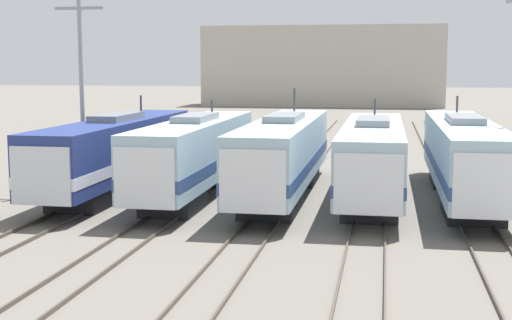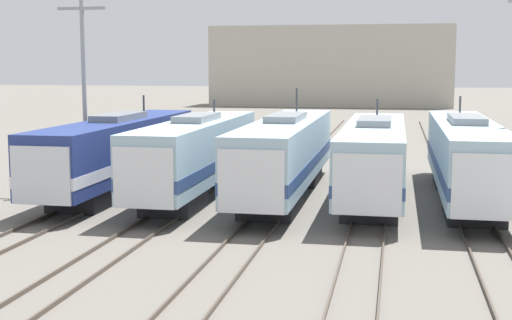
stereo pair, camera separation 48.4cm
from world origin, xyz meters
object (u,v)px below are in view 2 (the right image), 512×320
object	(u,v)px
locomotive_far_right	(466,158)
catenary_tower_left	(84,81)
locomotive_center_left	(195,155)
locomotive_center	(284,156)
locomotive_center_right	(374,159)
locomotive_far_left	(116,153)

from	to	relation	value
locomotive_far_right	catenary_tower_left	world-z (taller)	catenary_tower_left
locomotive_center_left	locomotive_far_right	bearing A→B (deg)	6.21
locomotive_center	locomotive_far_right	bearing A→B (deg)	4.91
locomotive_center_left	locomotive_center_right	size ratio (longest dim) A/B	0.94
locomotive_center_right	locomotive_far_left	bearing A→B (deg)	-178.32
locomotive_far_left	catenary_tower_left	size ratio (longest dim) A/B	1.58
locomotive_center	locomotive_far_right	distance (m)	9.22
locomotive_center_left	locomotive_center_right	world-z (taller)	locomotive_center_right
locomotive_far_left	catenary_tower_left	distance (m)	4.36
locomotive_center_right	locomotive_far_right	world-z (taller)	locomotive_far_right
locomotive_far_left	locomotive_center	size ratio (longest dim) A/B	0.98
locomotive_center_left	locomotive_far_right	distance (m)	13.87
locomotive_center	catenary_tower_left	size ratio (longest dim) A/B	1.62
locomotive_far_left	locomotive_center_left	size ratio (longest dim) A/B	1.09
catenary_tower_left	locomotive_center	bearing A→B (deg)	-1.68
locomotive_far_left	locomotive_far_right	xyz separation A→B (m)	(18.38, 0.97, 0.03)
locomotive_center	locomotive_center_right	bearing A→B (deg)	2.77
locomotive_center	locomotive_far_right	world-z (taller)	locomotive_center
locomotive_center_right	catenary_tower_left	xyz separation A→B (m)	(-15.75, 0.11, 3.89)
locomotive_center	locomotive_far_right	xyz separation A→B (m)	(9.19, 0.79, -0.01)
locomotive_center_left	locomotive_far_right	size ratio (longest dim) A/B	0.87
locomotive_center	locomotive_center_right	xyz separation A→B (m)	(4.60, 0.22, -0.07)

